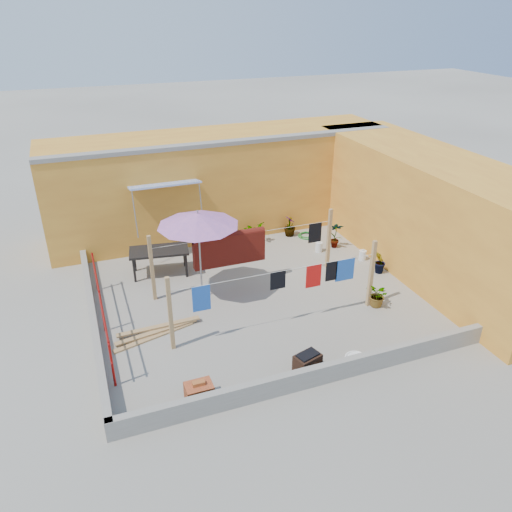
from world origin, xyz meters
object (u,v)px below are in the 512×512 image
at_px(brazier, 307,364).
at_px(white_basin, 356,358).
at_px(brick_stack, 199,392).
at_px(water_jug_b, 319,247).
at_px(outdoor_table, 159,252).
at_px(patio_umbrella, 198,220).
at_px(plant_back_a, 253,233).
at_px(water_jug_a, 362,255).
at_px(green_hose, 307,235).

distance_m(brazier, white_basin, 1.18).
distance_m(brick_stack, water_jug_b, 7.15).
xyz_separation_m(outdoor_table, water_jug_b, (4.83, -0.31, -0.53)).
distance_m(patio_umbrella, brazier, 4.34).
bearing_deg(water_jug_b, plant_back_a, 141.97).
bearing_deg(plant_back_a, water_jug_a, -40.74).
relative_size(water_jug_b, green_hose, 0.63).
bearing_deg(water_jug_b, patio_umbrella, -162.06).
relative_size(water_jug_b, plant_back_a, 0.49).
xyz_separation_m(patio_umbrella, brick_stack, (-1.05, -3.68, -1.97)).
height_order(brick_stack, water_jug_b, brick_stack).
xyz_separation_m(patio_umbrella, white_basin, (2.40, -3.68, -2.13)).
relative_size(patio_umbrella, brick_stack, 4.86).
bearing_deg(outdoor_table, patio_umbrella, -64.72).
relative_size(white_basin, plant_back_a, 0.67).
relative_size(patio_umbrella, water_jug_a, 7.46).
bearing_deg(white_basin, green_hose, 73.64).
bearing_deg(patio_umbrella, brick_stack, -105.93).
xyz_separation_m(outdoor_table, plant_back_a, (3.16, 1.00, -0.33)).
relative_size(patio_umbrella, plant_back_a, 3.61).
height_order(outdoor_table, green_hose, outdoor_table).
distance_m(white_basin, water_jug_a, 4.81).
relative_size(outdoor_table, green_hose, 3.09).
relative_size(brazier, water_jug_a, 1.78).
xyz_separation_m(brick_stack, water_jug_a, (6.08, 4.03, -0.05)).
distance_m(outdoor_table, white_basin, 6.21).
bearing_deg(patio_umbrella, white_basin, -56.84).
bearing_deg(plant_back_a, outdoor_table, -162.47).
xyz_separation_m(water_jug_b, green_hose, (0.14, 1.13, -0.12)).
bearing_deg(brazier, patio_umbrella, 108.66).
height_order(brick_stack, water_jug_a, brick_stack).
bearing_deg(white_basin, patio_umbrella, 123.16).
relative_size(patio_umbrella, brazier, 4.20).
distance_m(brick_stack, water_jug_a, 7.29).
bearing_deg(green_hose, patio_umbrella, -149.75).
xyz_separation_m(brick_stack, water_jug_b, (5.11, 4.99, -0.04)).
distance_m(brick_stack, plant_back_a, 7.18).
relative_size(brick_stack, water_jug_b, 1.52).
xyz_separation_m(brazier, green_hose, (2.96, 6.13, -0.20)).
height_order(white_basin, water_jug_b, water_jug_b).
xyz_separation_m(brick_stack, plant_back_a, (3.44, 6.30, 0.16)).
height_order(outdoor_table, brazier, outdoor_table).
height_order(green_hose, plant_back_a, plant_back_a).
distance_m(brick_stack, green_hose, 8.07).
distance_m(patio_umbrella, white_basin, 4.88).
relative_size(outdoor_table, white_basin, 3.62).
bearing_deg(patio_umbrella, green_hose, 30.25).
bearing_deg(white_basin, outdoor_table, 120.88).
distance_m(patio_umbrella, water_jug_b, 4.72).
bearing_deg(brazier, brick_stack, -180.00).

